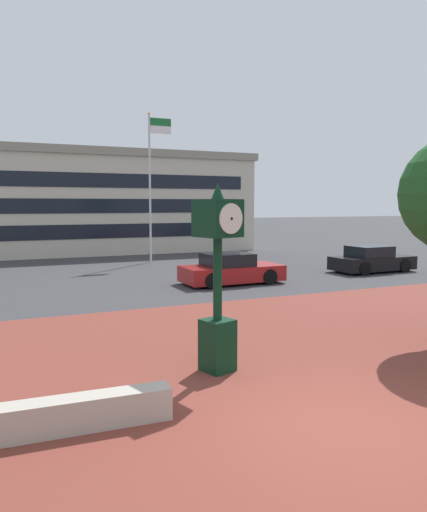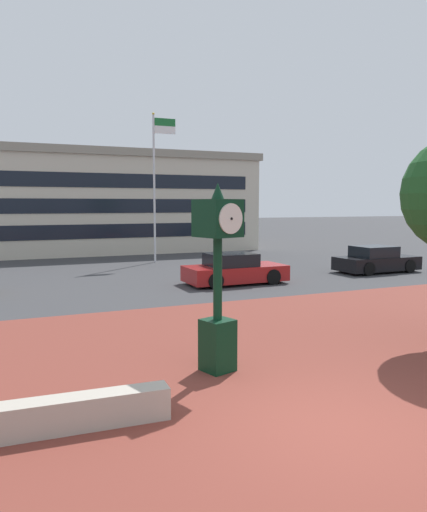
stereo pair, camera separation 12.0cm
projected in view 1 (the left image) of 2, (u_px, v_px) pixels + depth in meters
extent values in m
plane|color=#38383A|center=(340.00, 427.00, 7.18)|extent=(200.00, 200.00, 0.00)
cube|color=brown|center=(255.00, 372.00, 9.53)|extent=(44.00, 13.17, 0.01)
cube|color=#ADA393|center=(62.00, 416.00, 6.99)|extent=(3.22, 0.55, 0.50)
cube|color=black|center=(218.00, 345.00, 9.58)|extent=(0.69, 0.69, 1.04)
cylinder|color=black|center=(218.00, 279.00, 9.44)|extent=(0.18, 0.18, 1.63)
cube|color=black|center=(218.00, 218.00, 9.32)|extent=(0.90, 0.90, 0.72)
cylinder|color=silver|center=(205.00, 218.00, 9.60)|extent=(0.56, 0.20, 0.57)
sphere|color=black|center=(204.00, 218.00, 9.61)|extent=(0.05, 0.05, 0.05)
cylinder|color=silver|center=(231.00, 219.00, 9.03)|extent=(0.56, 0.20, 0.57)
sphere|color=black|center=(232.00, 219.00, 9.02)|extent=(0.05, 0.05, 0.05)
cone|color=black|center=(218.00, 191.00, 9.26)|extent=(0.25, 0.25, 0.31)
cube|color=maroon|center=(232.00, 273.00, 20.19)|extent=(4.20, 1.91, 0.64)
cube|color=black|center=(227.00, 260.00, 20.05)|extent=(1.94, 1.63, 0.56)
cylinder|color=black|center=(249.00, 271.00, 21.53)|extent=(0.64, 0.23, 0.64)
cylinder|color=black|center=(269.00, 277.00, 19.95)|extent=(0.64, 0.23, 0.64)
cylinder|color=black|center=(195.00, 275.00, 20.46)|extent=(0.64, 0.23, 0.64)
cylinder|color=black|center=(212.00, 281.00, 18.88)|extent=(0.64, 0.23, 0.64)
cube|color=black|center=(372.00, 263.00, 23.74)|extent=(4.10, 1.88, 0.64)
cube|color=black|center=(369.00, 252.00, 23.59)|extent=(1.90, 1.59, 0.56)
cylinder|color=black|center=(379.00, 262.00, 25.04)|extent=(0.64, 0.23, 0.64)
cylinder|color=black|center=(405.00, 266.00, 23.52)|extent=(0.64, 0.23, 0.64)
cylinder|color=black|center=(340.00, 265.00, 23.98)|extent=(0.64, 0.23, 0.64)
cylinder|color=black|center=(364.00, 269.00, 22.46)|extent=(0.64, 0.23, 0.64)
cylinder|color=silver|center=(150.00, 190.00, 27.18)|extent=(0.12, 0.12, 8.22)
sphere|color=gold|center=(149.00, 113.00, 26.74)|extent=(0.14, 0.14, 0.14)
cube|color=#19662D|center=(161.00, 122.00, 27.05)|extent=(1.22, 0.02, 0.42)
cube|color=white|center=(161.00, 130.00, 27.10)|extent=(1.22, 0.02, 0.42)
cube|color=beige|center=(79.00, 206.00, 37.51)|extent=(22.18, 15.70, 6.38)
cube|color=gray|center=(78.00, 161.00, 37.15)|extent=(22.62, 16.02, 0.50)
cube|color=black|center=(99.00, 231.00, 30.52)|extent=(19.96, 0.04, 0.90)
cube|color=black|center=(99.00, 206.00, 30.36)|extent=(19.96, 0.04, 0.90)
cube|color=black|center=(98.00, 180.00, 30.19)|extent=(19.96, 0.04, 0.90)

